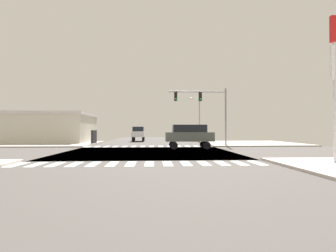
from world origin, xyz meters
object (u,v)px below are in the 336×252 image
(traffic_signal_mast, at_px, (204,103))
(suv_crossing_2, at_px, (138,133))
(street_lamp, at_px, (198,114))
(suv_leading_3, at_px, (189,134))
(bank_building, at_px, (35,128))

(traffic_signal_mast, distance_m, suv_crossing_2, 15.37)
(street_lamp, bearing_deg, suv_leading_3, -102.66)
(traffic_signal_mast, xyz_separation_m, street_lamp, (1.41, 12.12, -0.53))
(suv_leading_3, bearing_deg, street_lamp, 167.34)
(traffic_signal_mast, bearing_deg, street_lamp, 83.38)
(traffic_signal_mast, height_order, bank_building, traffic_signal_mast)
(traffic_signal_mast, relative_size, street_lamp, 0.93)
(street_lamp, bearing_deg, traffic_signal_mast, -96.62)
(traffic_signal_mast, xyz_separation_m, suv_crossing_2, (-8.14, 12.58, -3.46))
(traffic_signal_mast, distance_m, street_lamp, 12.21)
(suv_crossing_2, bearing_deg, traffic_signal_mast, 122.90)
(bank_building, xyz_separation_m, suv_leading_3, (20.29, -12.43, -0.72))
(traffic_signal_mast, xyz_separation_m, suv_leading_3, (-2.20, -3.95, -3.46))
(suv_crossing_2, bearing_deg, street_lamp, 177.26)
(street_lamp, bearing_deg, bank_building, -171.33)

